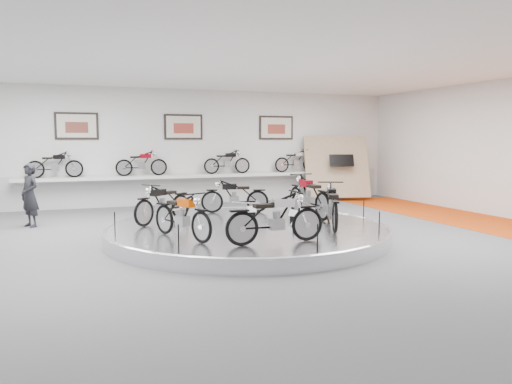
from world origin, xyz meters
name	(u,v)px	position (x,y,z in m)	size (l,w,h in m)	color
floor	(252,241)	(0.00, 0.00, 0.00)	(16.00, 16.00, 0.00)	#575759
ceiling	(252,58)	(0.00, 0.00, 4.00)	(16.00, 16.00, 0.00)	white
wall_back	(184,147)	(0.00, 7.00, 2.00)	(16.00, 16.00, 0.00)	silver
orange_carpet_strip	(488,223)	(6.80, 0.00, 0.01)	(2.40, 12.60, 0.01)	#B44706
dado_band	(184,188)	(0.00, 6.98, 0.55)	(15.68, 0.04, 1.10)	#BCBCBA
display_platform	(248,232)	(0.00, 0.30, 0.15)	(6.40, 6.40, 0.30)	silver
platform_rim	(248,227)	(0.00, 0.30, 0.27)	(6.40, 6.40, 0.10)	#B2B2BA
shelf	(186,176)	(0.00, 6.70, 1.00)	(11.00, 0.55, 0.10)	silver
poster_left	(77,126)	(-3.50, 6.96, 2.70)	(1.35, 0.06, 0.88)	beige
poster_center	(183,127)	(0.00, 6.96, 2.70)	(1.35, 0.06, 0.88)	beige
poster_right	(276,128)	(3.50, 6.96, 2.70)	(1.35, 0.06, 0.88)	beige
display_panel	(337,167)	(5.60, 6.10, 1.25)	(2.40, 0.12, 2.40)	tan
shelf_bike_a	(55,166)	(-4.20, 6.70, 1.42)	(1.22, 0.42, 0.73)	black
shelf_bike_b	(142,165)	(-1.50, 6.70, 1.42)	(1.22, 0.42, 0.73)	maroon
shelf_bike_c	(227,163)	(1.50, 6.70, 1.42)	(1.22, 0.42, 0.73)	black
shelf_bike_d	(296,162)	(4.20, 6.70, 1.42)	(1.22, 0.42, 0.73)	#B5B6BA
bike_a	(309,196)	(1.92, 1.05, 0.84)	(1.84, 0.65, 1.08)	maroon
bike_b	(235,196)	(0.37, 2.37, 0.75)	(1.54, 0.54, 0.91)	black
bike_c	(163,203)	(-1.73, 1.41, 0.77)	(1.60, 0.57, 0.94)	black
bike_d	(182,215)	(-1.71, -0.64, 0.77)	(1.60, 0.57, 0.94)	#BC3F00
bike_e	(275,218)	(-0.16, -1.72, 0.79)	(1.68, 0.59, 0.99)	#B5B6BA
bike_f	(332,205)	(1.69, -0.57, 0.80)	(1.71, 0.60, 1.01)	black
visitor	(30,195)	(-4.75, 3.76, 0.83)	(0.60, 0.40, 1.66)	black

